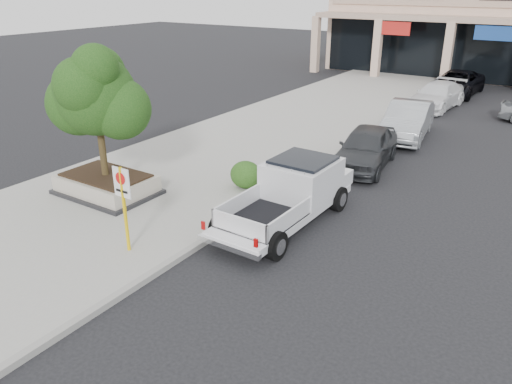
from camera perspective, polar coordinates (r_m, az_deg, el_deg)
ground at (r=12.89m, az=-1.05°, el=-8.10°), size 120.00×120.00×0.00m
sidewalk at (r=20.24m, az=-4.32°, el=3.93°), size 8.00×52.00×0.15m
curb at (r=18.22m, az=5.60°, el=1.69°), size 0.20×52.00×0.15m
planter at (r=17.16m, az=-16.68°, el=0.86°), size 3.20×2.20×0.68m
planter_tree at (r=16.33m, az=-17.13°, el=10.53°), size 2.90×2.55×4.00m
no_parking_sign at (r=12.94m, az=-14.92°, el=-0.68°), size 0.55×0.09×2.30m
hedge at (r=16.86m, az=-1.16°, el=1.99°), size 1.10×0.99×0.93m
pickup_truck at (r=14.51m, az=3.28°, el=-0.50°), size 2.19×5.65×1.77m
curb_car_a at (r=19.65m, az=12.45°, el=5.00°), size 2.42×4.73×1.54m
curb_car_b at (r=23.91m, az=16.95°, el=7.84°), size 2.40×5.15×1.63m
curb_car_c at (r=30.31m, az=19.97°, el=10.31°), size 2.42×5.08×1.43m
curb_car_d at (r=34.45m, az=21.94°, el=11.47°), size 2.61×5.44×1.50m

